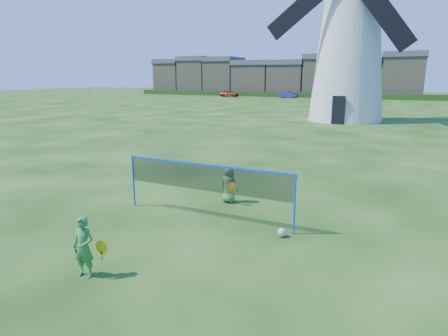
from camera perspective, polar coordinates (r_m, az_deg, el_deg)
ground at (r=10.38m, az=-2.24°, el=-8.55°), size 220.00×220.00×0.00m
windmill at (r=36.94m, az=17.86°, el=17.00°), size 13.35×6.37×18.98m
badminton_net at (r=10.62m, az=-2.69°, el=-1.56°), size 5.05×0.05×1.55m
player_girl at (r=8.19m, az=-19.79°, el=-10.83°), size 0.66×0.37×1.23m
player_boy at (r=12.15m, az=0.74°, el=-2.41°), size 0.66×0.44×1.15m
play_ball at (r=9.81m, az=8.46°, el=-9.31°), size 0.22×0.22×0.22m
terraced_houses at (r=85.24m, az=7.34°, el=13.13°), size 57.32×8.40×8.37m
hedge at (r=79.14m, az=6.86°, el=10.64°), size 62.00×0.80×1.00m
car_left at (r=78.38m, az=0.74°, el=10.82°), size 3.84×1.59×1.30m
car_right at (r=75.68m, az=9.26°, el=10.55°), size 3.97×1.90×1.25m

